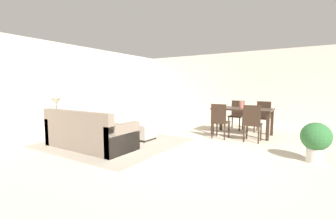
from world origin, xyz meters
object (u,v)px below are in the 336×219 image
(table_lamp, at_px, (56,102))
(dining_table, at_px, (242,112))
(vase_centerpiece, at_px, (241,105))
(side_table, at_px, (57,123))
(dining_chair_near_left, at_px, (220,119))
(dining_chair_far_left, at_px, (237,113))
(book_on_ottoman, at_px, (139,122))
(ottoman_table, at_px, (134,130))
(dining_chair_far_right, at_px, (263,115))
(dining_chair_near_right, at_px, (252,121))
(couch, at_px, (89,135))
(potted_plant, at_px, (316,139))

(table_lamp, relative_size, dining_table, 0.33)
(vase_centerpiece, bearing_deg, side_table, -140.55)
(side_table, distance_m, dining_chair_near_left, 4.21)
(dining_chair_far_left, distance_m, book_on_ottoman, 3.24)
(ottoman_table, distance_m, book_on_ottoman, 0.24)
(dining_chair_near_left, relative_size, dining_chair_far_left, 1.00)
(table_lamp, relative_size, dining_chair_near_left, 0.57)
(dining_table, xyz_separation_m, vase_centerpiece, (-0.04, 0.04, 0.20))
(table_lamp, xyz_separation_m, dining_chair_far_left, (3.53, 3.90, -0.45))
(dining_chair_near_left, relative_size, vase_centerpiece, 4.69)
(dining_chair_near_left, relative_size, dining_chair_far_right, 1.00)
(dining_chair_near_right, height_order, vase_centerpiece, vase_centerpiece)
(dining_chair_near_left, bearing_deg, dining_chair_far_left, 89.74)
(table_lamp, xyz_separation_m, dining_chair_near_right, (4.32, 2.38, -0.45))
(side_table, bearing_deg, vase_centerpiece, 39.45)
(couch, bearing_deg, side_table, 175.67)
(couch, relative_size, dining_chair_near_right, 2.28)
(ottoman_table, bearing_deg, dining_chair_near_right, 24.22)
(dining_chair_far_left, height_order, book_on_ottoman, dining_chair_far_left)
(ottoman_table, height_order, dining_table, dining_table)
(dining_chair_near_left, height_order, potted_plant, dining_chair_near_left)
(side_table, bearing_deg, table_lamp, 90.00)
(vase_centerpiece, bearing_deg, ottoman_table, -138.15)
(couch, xyz_separation_m, vase_centerpiece, (2.50, 3.27, 0.57))
(ottoman_table, bearing_deg, vase_centerpiece, 41.85)
(dining_table, relative_size, dining_chair_near_left, 1.73)
(dining_chair_near_left, xyz_separation_m, potted_plant, (2.11, -0.90, -0.09))
(couch, relative_size, dining_table, 1.32)
(dining_chair_near_left, height_order, dining_chair_far_right, same)
(table_lamp, xyz_separation_m, potted_plant, (5.62, 1.41, -0.54))
(dining_chair_far_left, distance_m, dining_chair_far_right, 0.78)
(book_on_ottoman, xyz_separation_m, potted_plant, (3.90, 0.21, -0.01))
(dining_table, bearing_deg, ottoman_table, -139.20)
(ottoman_table, height_order, dining_chair_near_right, dining_chair_near_right)
(potted_plant, bearing_deg, vase_centerpiece, 135.25)
(dining_table, relative_size, potted_plant, 2.18)
(table_lamp, bearing_deg, dining_chair_near_right, 28.79)
(dining_table, relative_size, vase_centerpiece, 8.10)
(side_table, height_order, dining_chair_far_left, dining_chair_far_left)
(dining_chair_far_left, bearing_deg, vase_centerpiece, -66.17)
(potted_plant, bearing_deg, side_table, -165.95)
(dining_table, distance_m, vase_centerpiece, 0.20)
(couch, bearing_deg, potted_plant, 19.46)
(dining_chair_far_left, height_order, vase_centerpiece, vase_centerpiece)
(table_lamp, height_order, dining_chair_far_left, table_lamp)
(dining_chair_near_left, distance_m, dining_chair_near_right, 0.81)
(couch, distance_m, table_lamp, 1.51)
(side_table, distance_m, dining_chair_near_right, 4.93)
(table_lamp, xyz_separation_m, vase_centerpiece, (3.85, 3.17, -0.11))
(side_table, bearing_deg, dining_chair_near_right, 28.79)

